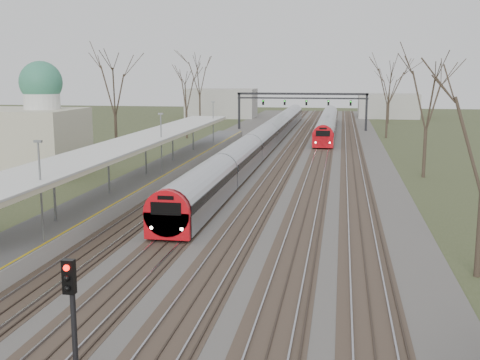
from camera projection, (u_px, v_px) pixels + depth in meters
name	position (u px, v px, depth m)	size (l,w,h in m)	color
track_bed	(284.00, 155.00, 68.42)	(24.00, 160.00, 0.22)	#474442
platform	(159.00, 174.00, 52.89)	(3.50, 69.00, 1.00)	#9E9B93
canopy	(141.00, 140.00, 47.90)	(4.10, 50.00, 3.11)	slate
dome_building	(26.00, 134.00, 54.88)	(10.00, 8.00, 10.30)	beige
signal_gantry	(302.00, 100.00, 96.66)	(21.00, 0.59, 6.08)	black
tree_west_far	(114.00, 85.00, 63.06)	(5.50, 5.50, 11.33)	#2D231C
tree_east_far	(428.00, 96.00, 52.27)	(5.00, 5.00, 10.30)	#2D231C
train_near	(268.00, 135.00, 75.98)	(2.62, 90.21, 3.05)	#AFB2BA
train_far	(328.00, 123.00, 94.01)	(2.62, 45.21, 3.05)	#AFB2BA
signal_post	(72.00, 305.00, 17.13)	(0.35, 0.45, 4.10)	black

